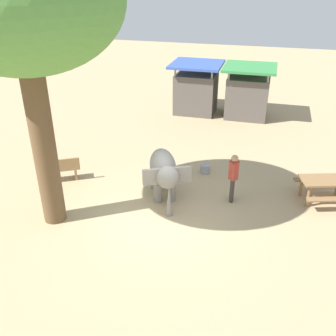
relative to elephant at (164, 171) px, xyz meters
The scene contains 9 objects.
ground_plane 1.49m from the elephant, 86.32° to the right, with size 60.00×60.00×0.00m, color tan.
elephant is the anchor object (origin of this frame).
person_handler 2.18m from the elephant, 10.17° to the left, with size 0.32×0.51×1.62m.
shade_tree_main 6.07m from the elephant, 144.25° to the right, with size 4.93×4.51×7.80m.
wooden_bench 3.84m from the elephant, behind, with size 1.41×1.05×0.88m.
picnic_table_near 5.11m from the elephant, 13.02° to the left, with size 1.88×1.86×0.78m.
market_stall_blue 8.57m from the elephant, 94.89° to the left, with size 2.50×2.50×2.52m.
market_stall_green 8.74m from the elephant, 77.65° to the left, with size 2.50×2.50×2.52m.
feed_bucket 2.40m from the elephant, 64.02° to the left, with size 0.36×0.36×0.32m, color gray.
Camera 1 is at (2.87, -9.03, 6.62)m, focal length 40.58 mm.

